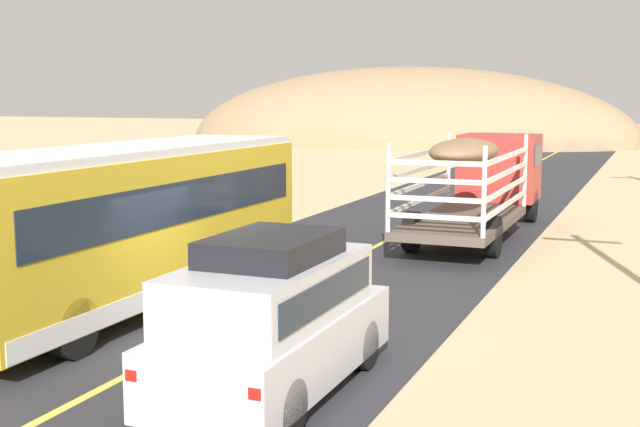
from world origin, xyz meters
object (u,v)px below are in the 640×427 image
(livestock_truck, at_px, (487,174))
(car_far, at_px, (486,148))
(suv_near, at_px, (273,316))
(bus, at_px, (132,221))

(livestock_truck, distance_m, car_far, 24.22)
(suv_near, xyz_separation_m, bus, (-4.76, 3.48, 0.60))
(suv_near, relative_size, bus, 0.46)
(livestock_truck, relative_size, bus, 0.97)
(bus, bearing_deg, suv_near, -36.18)
(livestock_truck, height_order, bus, bus)
(bus, height_order, car_far, bus)
(suv_near, height_order, bus, bus)
(suv_near, distance_m, bus, 5.93)
(suv_near, distance_m, livestock_truck, 15.80)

